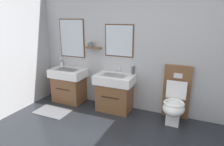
# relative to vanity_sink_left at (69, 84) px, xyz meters

# --- Properties ---
(wall_back) EXTENTS (5.13, 0.27, 2.76)m
(wall_back) POSITION_rel_vanity_sink_left_xyz_m (1.77, 0.27, 0.99)
(wall_back) COLOR #A8A8AA
(wall_back) RESTS_ON ground
(bath_mat) EXTENTS (0.68, 0.44, 0.01)m
(bath_mat) POSITION_rel_vanity_sink_left_xyz_m (0.00, -0.60, -0.39)
(bath_mat) COLOR slate
(bath_mat) RESTS_ON ground
(vanity_sink_left) EXTENTS (0.75, 0.51, 0.74)m
(vanity_sink_left) POSITION_rel_vanity_sink_left_xyz_m (0.00, 0.00, 0.00)
(vanity_sink_left) COLOR brown
(vanity_sink_left) RESTS_ON ground
(tap_on_left_sink) EXTENTS (0.03, 0.13, 0.11)m
(tap_on_left_sink) POSITION_rel_vanity_sink_left_xyz_m (0.00, 0.19, 0.42)
(tap_on_left_sink) COLOR silver
(tap_on_left_sink) RESTS_ON vanity_sink_left
(vanity_sink_right) EXTENTS (0.75, 0.51, 0.74)m
(vanity_sink_right) POSITION_rel_vanity_sink_left_xyz_m (1.10, 0.00, 0.00)
(vanity_sink_right) COLOR brown
(vanity_sink_right) RESTS_ON ground
(tap_on_right_sink) EXTENTS (0.03, 0.13, 0.11)m
(tap_on_right_sink) POSITION_rel_vanity_sink_left_xyz_m (1.10, 0.19, 0.42)
(tap_on_right_sink) COLOR silver
(tap_on_right_sink) RESTS_ON vanity_sink_right
(toilet) EXTENTS (0.48, 0.62, 1.00)m
(toilet) POSITION_rel_vanity_sink_left_xyz_m (2.26, 0.01, -0.02)
(toilet) COLOR brown
(toilet) RESTS_ON ground
(toothbrush_cup) EXTENTS (0.07, 0.07, 0.20)m
(toothbrush_cup) POSITION_rel_vanity_sink_left_xyz_m (-0.30, 0.17, 0.40)
(toothbrush_cup) COLOR silver
(toothbrush_cup) RESTS_ON vanity_sink_left
(soap_dispenser) EXTENTS (0.06, 0.06, 0.20)m
(soap_dispenser) POSITION_rel_vanity_sink_left_xyz_m (1.41, 0.18, 0.43)
(soap_dispenser) COLOR #4C4C51
(soap_dispenser) RESTS_ON vanity_sink_right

